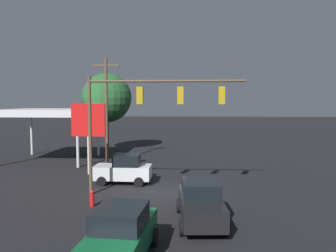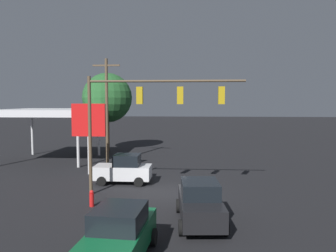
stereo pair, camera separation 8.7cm
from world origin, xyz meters
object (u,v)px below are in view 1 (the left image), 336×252
at_px(sedan_waiting, 121,235).
at_px(traffic_signal_assembly, 147,106).
at_px(street_tree, 107,98).
at_px(fire_hydrant, 92,198).
at_px(price_sign, 88,123).
at_px(utility_pole, 106,108).
at_px(hatchback_crossing, 124,169).
at_px(sedan_far, 201,202).

bearing_deg(sedan_waiting, traffic_signal_assembly, -175.08).
height_order(traffic_signal_assembly, street_tree, street_tree).
bearing_deg(traffic_signal_assembly, fire_hydrant, 40.02).
distance_m(price_sign, fire_hydrant, 8.72).
height_order(utility_pole, price_sign, utility_pole).
relative_size(hatchback_crossing, street_tree, 0.44).
height_order(price_sign, sedan_far, price_sign).
bearing_deg(sedan_waiting, price_sign, -154.16).
bearing_deg(utility_pole, fire_hydrant, 100.63).
bearing_deg(sedan_far, traffic_signal_assembly, -149.05).
distance_m(hatchback_crossing, sedan_waiting, 11.01).
distance_m(traffic_signal_assembly, utility_pole, 10.86).
bearing_deg(price_sign, utility_pole, -93.70).
relative_size(utility_pole, price_sign, 1.73).
bearing_deg(fire_hydrant, hatchback_crossing, -97.66).
xyz_separation_m(traffic_signal_assembly, utility_pole, (4.91, -9.67, -0.35)).
height_order(hatchback_crossing, sedan_far, hatchback_crossing).
bearing_deg(traffic_signal_assembly, street_tree, -68.33).
bearing_deg(traffic_signal_assembly, hatchback_crossing, -54.51).
relative_size(sedan_far, sedan_waiting, 1.00).
bearing_deg(street_tree, fire_hydrant, 101.98).
bearing_deg(hatchback_crossing, traffic_signal_assembly, 125.94).
bearing_deg(utility_pole, sedan_far, 119.66).
bearing_deg(fire_hydrant, street_tree, -78.02).
distance_m(hatchback_crossing, sedan_far, 8.55).
xyz_separation_m(utility_pole, price_sign, (0.28, 4.32, -1.02)).
distance_m(utility_pole, sedan_waiting, 18.81).
bearing_deg(utility_pole, street_tree, -75.85).
bearing_deg(fire_hydrant, sedan_waiting, 115.63).
bearing_deg(street_tree, sedan_waiting, 105.31).
bearing_deg(price_sign, street_tree, -82.32).
relative_size(price_sign, sedan_waiting, 1.19).
bearing_deg(utility_pole, sedan_waiting, 105.79).
distance_m(traffic_signal_assembly, sedan_waiting, 9.11).
xyz_separation_m(utility_pole, sedan_far, (-7.88, 13.83, -3.98)).
distance_m(sedan_far, fire_hydrant, 5.98).
relative_size(utility_pole, fire_hydrant, 10.56).
bearing_deg(traffic_signal_assembly, sedan_waiting, 90.65).
distance_m(traffic_signal_assembly, fire_hydrant, 5.97).
xyz_separation_m(utility_pole, hatchback_crossing, (-2.92, 6.87, -3.98)).
xyz_separation_m(traffic_signal_assembly, fire_hydrant, (2.68, 2.25, -4.84)).
height_order(hatchback_crossing, fire_hydrant, hatchback_crossing).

